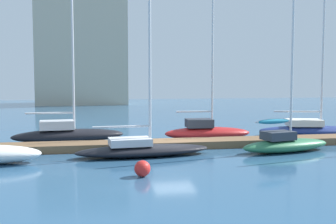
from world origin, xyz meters
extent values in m
plane|color=#2D567A|center=(0.00, 0.00, 0.00)|extent=(120.00, 120.00, 0.00)
cube|color=brown|center=(0.00, 0.00, 0.22)|extent=(33.63, 1.91, 0.44)
ellipsoid|color=black|center=(-6.38, 3.20, 0.44)|extent=(7.33, 2.56, 0.88)
cube|color=silver|center=(-7.10, 3.13, 1.17)|extent=(2.27, 1.51, 0.57)
cylinder|color=silver|center=(-6.03, 3.24, 5.26)|extent=(0.14, 0.14, 8.75)
cylinder|color=silver|center=(-7.53, 3.09, 1.96)|extent=(3.01, 0.41, 0.11)
ellipsoid|color=black|center=(-2.13, -2.36, 0.30)|extent=(7.42, 2.62, 0.61)
cube|color=silver|center=(-2.86, -2.42, 0.81)|extent=(2.29, 1.59, 0.40)
cylinder|color=silver|center=(-1.77, -2.33, 5.06)|extent=(0.14, 0.14, 8.91)
cylinder|color=silver|center=(-3.29, -2.46, 1.63)|extent=(3.05, 0.37, 0.11)
ellipsoid|color=#B21E1E|center=(2.90, 2.78, 0.43)|extent=(5.99, 2.23, 0.86)
cube|color=#333842|center=(2.31, 2.81, 1.14)|extent=(1.83, 1.46, 0.56)
cylinder|color=silver|center=(3.19, 2.77, 5.35)|extent=(0.14, 0.14, 8.98)
cylinder|color=silver|center=(1.95, 2.82, 1.94)|extent=(2.48, 0.22, 0.11)
ellipsoid|color=#2D7047|center=(6.01, -2.55, 0.37)|extent=(5.95, 2.87, 0.73)
cube|color=#333842|center=(5.45, -2.68, 0.97)|extent=(1.93, 1.51, 0.48)
cylinder|color=silver|center=(6.28, -2.49, 4.79)|extent=(0.13, 0.13, 8.11)
cylinder|color=silver|center=(5.11, -2.75, 1.78)|extent=(2.37, 0.64, 0.11)
ellipsoid|color=teal|center=(5.11, -2.75, 1.78)|extent=(2.19, 0.83, 0.28)
ellipsoid|color=navy|center=(11.11, 3.11, 0.37)|extent=(8.37, 4.10, 0.73)
cube|color=silver|center=(10.32, 3.29, 0.97)|extent=(2.72, 2.14, 0.48)
cylinder|color=silver|center=(11.50, 3.01, 5.45)|extent=(0.15, 0.15, 9.42)
cylinder|color=silver|center=(9.85, 3.40, 1.78)|extent=(3.32, 0.88, 0.12)
sphere|color=red|center=(-2.72, -6.90, 0.35)|extent=(0.69, 0.69, 0.69)
cube|color=#BCB299|center=(-6.61, 45.89, 8.81)|extent=(14.39, 10.35, 17.62)
camera|label=1|loc=(-4.64, -23.56, 4.11)|focal=42.93mm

